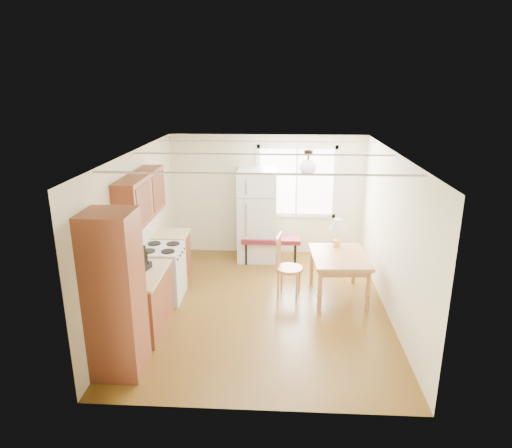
# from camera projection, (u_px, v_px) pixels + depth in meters

# --- Properties ---
(room_shell) EXTENTS (4.60, 5.60, 2.62)m
(room_shell) POSITION_uv_depth(u_px,v_px,m) (262.00, 233.00, 7.11)
(room_shell) COLOR #503410
(room_shell) RESTS_ON ground
(kitchen_run) EXTENTS (0.65, 3.40, 2.20)m
(kitchen_run) POSITION_uv_depth(u_px,v_px,m) (144.00, 271.00, 6.72)
(kitchen_run) COLOR brown
(kitchen_run) RESTS_ON ground
(window_unit) EXTENTS (1.64, 0.05, 1.51)m
(window_unit) POSITION_uv_depth(u_px,v_px,m) (297.00, 182.00, 9.35)
(window_unit) COLOR white
(window_unit) RESTS_ON room_shell
(pendant_light) EXTENTS (0.26, 0.26, 0.40)m
(pendant_light) POSITION_uv_depth(u_px,v_px,m) (308.00, 167.00, 7.16)
(pendant_light) COLOR #2E2214
(pendant_light) RESTS_ON room_shell
(refrigerator) EXTENTS (0.78, 0.80, 1.87)m
(refrigerator) POSITION_uv_depth(u_px,v_px,m) (257.00, 215.00, 9.24)
(refrigerator) COLOR silver
(refrigerator) RESTS_ON ground
(bench) EXTENTS (1.17, 0.44, 0.54)m
(bench) POSITION_uv_depth(u_px,v_px,m) (271.00, 240.00, 9.13)
(bench) COLOR maroon
(bench) RESTS_ON ground
(dining_table) EXTENTS (0.97, 1.26, 0.75)m
(dining_table) POSITION_uv_depth(u_px,v_px,m) (339.00, 261.00, 7.61)
(dining_table) COLOR #AD7042
(dining_table) RESTS_ON ground
(chair) EXTENTS (0.48, 0.48, 1.05)m
(chair) POSITION_uv_depth(u_px,v_px,m) (284.00, 261.00, 7.73)
(chair) COLOR #AD7042
(chair) RESTS_ON ground
(table_lamp) EXTENTS (0.29, 0.29, 0.50)m
(table_lamp) POSITION_uv_depth(u_px,v_px,m) (338.00, 227.00, 7.88)
(table_lamp) COLOR gold
(table_lamp) RESTS_ON dining_table
(coffee_maker) EXTENTS (0.25, 0.30, 0.40)m
(coffee_maker) POSITION_uv_depth(u_px,v_px,m) (141.00, 260.00, 6.58)
(coffee_maker) COLOR black
(coffee_maker) RESTS_ON kitchen_run
(kettle) EXTENTS (0.11, 0.11, 0.21)m
(kettle) POSITION_uv_depth(u_px,v_px,m) (141.00, 259.00, 6.78)
(kettle) COLOR red
(kettle) RESTS_ON kitchen_run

